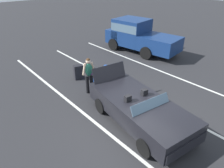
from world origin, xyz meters
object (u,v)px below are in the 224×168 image
suitcase_small_carryon (96,79)px  parked_pickup_truck_near (137,35)px  suitcase_medium_bright (108,71)px  traveler_person (89,74)px  suitcase_large_black (79,72)px  convertible_car (143,112)px  duffel_bag (92,72)px

suitcase_small_carryon → parked_pickup_truck_near: size_ratio=0.16×
suitcase_small_carryon → parked_pickup_truck_near: parked_pickup_truck_near is taller
suitcase_medium_bright → traveler_person: 1.85m
suitcase_large_black → traveler_person: traveler_person is taller
traveler_person → suitcase_large_black: bearing=179.3°
suitcase_small_carryon → convertible_car: bearing=-33.7°
suitcase_medium_bright → traveler_person: bearing=169.9°
suitcase_small_carryon → traveler_person: (0.44, -0.67, 0.68)m
traveler_person → parked_pickup_truck_near: 6.26m
suitcase_large_black → suitcase_small_carryon: bearing=-149.5°
convertible_car → suitcase_large_black: bearing=-176.1°
suitcase_large_black → suitcase_small_carryon: size_ratio=0.88×
suitcase_medium_bright → duffel_bag: size_ratio=0.89×
convertible_car → duffel_bag: convertible_car is taller
suitcase_large_black → suitcase_small_carryon: 1.07m
traveler_person → parked_pickup_truck_near: (-2.45, 5.76, 0.18)m
duffel_bag → parked_pickup_truck_near: bearing=103.4°
convertible_car → parked_pickup_truck_near: 7.97m
duffel_bag → traveler_person: traveler_person is taller
suitcase_small_carryon → duffel_bag: (-0.91, 0.47, -0.10)m
convertible_car → parked_pickup_truck_near: bearing=142.1°
suitcase_small_carryon → duffel_bag: bearing=128.7°
suitcase_large_black → traveler_person: size_ratio=0.45×
convertible_car → traveler_person: size_ratio=2.63×
suitcase_medium_bright → duffel_bag: bearing=92.3°
suitcase_small_carryon → suitcase_medium_bright: bearing=79.0°
convertible_car → suitcase_small_carryon: (-3.53, 0.62, -0.34)m
convertible_car → suitcase_small_carryon: 3.60m
convertible_car → suitcase_medium_bright: bearing=165.3°
suitcase_large_black → duffel_bag: 0.80m
duffel_bag → parked_pickup_truck_near: size_ratio=0.13×
duffel_bag → suitcase_medium_bright: bearing=34.5°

